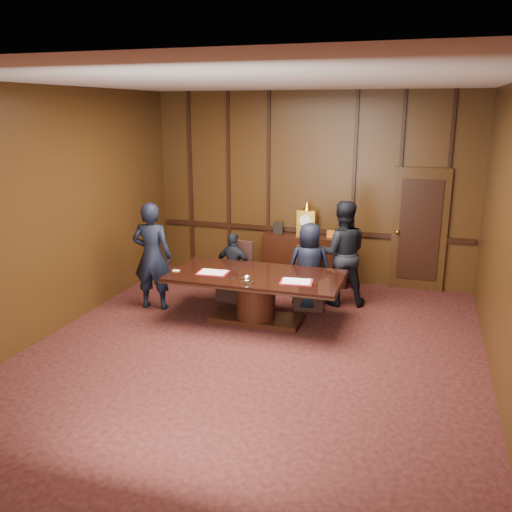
{
  "coord_description": "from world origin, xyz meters",
  "views": [
    {
      "loc": [
        2.07,
        -6.36,
        3.18
      ],
      "look_at": [
        -0.29,
        1.08,
        1.05
      ],
      "focal_mm": 38.0,
      "sensor_mm": 36.0,
      "label": 1
    }
  ],
  "objects_px": {
    "sideboard": "(306,257)",
    "signatory_right": "(309,266)",
    "conference_table": "(256,290)",
    "witness_right": "(342,253)",
    "signatory_left": "(234,267)",
    "witness_left": "(152,256)"
  },
  "relations": [
    {
      "from": "sideboard",
      "to": "conference_table",
      "type": "bearing_deg",
      "value": -97.83
    },
    {
      "from": "signatory_left",
      "to": "witness_right",
      "type": "bearing_deg",
      "value": -161.57
    },
    {
      "from": "witness_right",
      "to": "witness_left",
      "type": "bearing_deg",
      "value": 5.73
    },
    {
      "from": "signatory_right",
      "to": "conference_table",
      "type": "bearing_deg",
      "value": 37.35
    },
    {
      "from": "conference_table",
      "to": "signatory_left",
      "type": "height_order",
      "value": "signatory_left"
    },
    {
      "from": "conference_table",
      "to": "witness_left",
      "type": "xyz_separation_m",
      "value": [
        -1.78,
        0.06,
        0.37
      ]
    },
    {
      "from": "sideboard",
      "to": "witness_left",
      "type": "distance_m",
      "value": 2.98
    },
    {
      "from": "witness_right",
      "to": "sideboard",
      "type": "bearing_deg",
      "value": -65.86
    },
    {
      "from": "signatory_left",
      "to": "sideboard",
      "type": "bearing_deg",
      "value": -118.33
    },
    {
      "from": "sideboard",
      "to": "witness_left",
      "type": "bearing_deg",
      "value": -134.59
    },
    {
      "from": "conference_table",
      "to": "signatory_right",
      "type": "distance_m",
      "value": 1.05
    },
    {
      "from": "sideboard",
      "to": "signatory_right",
      "type": "distance_m",
      "value": 1.42
    },
    {
      "from": "sideboard",
      "to": "witness_left",
      "type": "height_order",
      "value": "witness_left"
    },
    {
      "from": "sideboard",
      "to": "signatory_right",
      "type": "xyz_separation_m",
      "value": [
        0.35,
        -1.36,
        0.23
      ]
    },
    {
      "from": "signatory_left",
      "to": "witness_right",
      "type": "height_order",
      "value": "witness_right"
    },
    {
      "from": "witness_right",
      "to": "signatory_right",
      "type": "bearing_deg",
      "value": 23.44
    },
    {
      "from": "signatory_left",
      "to": "signatory_right",
      "type": "height_order",
      "value": "signatory_right"
    },
    {
      "from": "conference_table",
      "to": "signatory_right",
      "type": "relative_size",
      "value": 1.83
    },
    {
      "from": "signatory_left",
      "to": "witness_right",
      "type": "distance_m",
      "value": 1.82
    },
    {
      "from": "sideboard",
      "to": "signatory_right",
      "type": "relative_size",
      "value": 1.12
    },
    {
      "from": "signatory_right",
      "to": "witness_right",
      "type": "relative_size",
      "value": 0.82
    },
    {
      "from": "conference_table",
      "to": "witness_right",
      "type": "distance_m",
      "value": 1.66
    }
  ]
}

